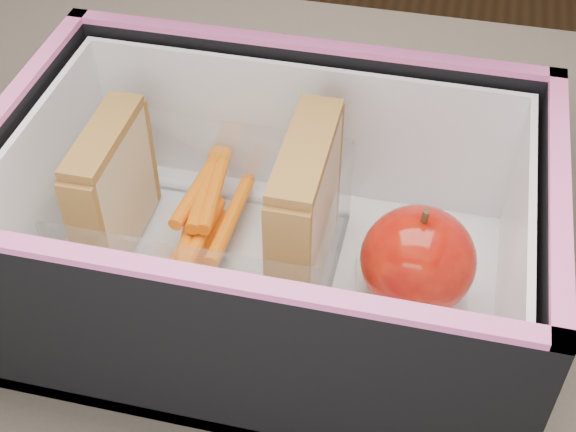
% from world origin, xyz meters
% --- Properties ---
extents(kitchen_table, '(1.20, 0.80, 0.75)m').
position_xyz_m(kitchen_table, '(0.00, 0.00, 0.66)').
color(kitchen_table, '#5F5649').
rests_on(kitchen_table, ground).
extents(lunch_bag, '(0.33, 0.36, 0.30)m').
position_xyz_m(lunch_bag, '(0.04, 0.01, 0.82)').
color(lunch_bag, black).
rests_on(lunch_bag, kitchen_table).
extents(plastic_tub, '(0.17, 0.12, 0.07)m').
position_xyz_m(plastic_tub, '(-0.00, 0.02, 0.80)').
color(plastic_tub, white).
rests_on(plastic_tub, lunch_bag).
extents(sandwich_left, '(0.02, 0.08, 0.09)m').
position_xyz_m(sandwich_left, '(-0.07, 0.02, 0.82)').
color(sandwich_left, '#D3BB89').
rests_on(sandwich_left, plastic_tub).
extents(sandwich_right, '(0.03, 0.10, 0.11)m').
position_xyz_m(sandwich_right, '(0.06, 0.02, 0.82)').
color(sandwich_right, '#D3BB89').
rests_on(sandwich_right, plastic_tub).
extents(carrot_sticks, '(0.04, 0.15, 0.03)m').
position_xyz_m(carrot_sticks, '(-0.01, 0.02, 0.78)').
color(carrot_sticks, '#F15C0E').
rests_on(carrot_sticks, plastic_tub).
extents(paper_napkin, '(0.08, 0.08, 0.01)m').
position_xyz_m(paper_napkin, '(0.13, 0.01, 0.77)').
color(paper_napkin, white).
rests_on(paper_napkin, lunch_bag).
extents(red_apple, '(0.09, 0.09, 0.08)m').
position_xyz_m(red_apple, '(0.13, 0.01, 0.81)').
color(red_apple, '#8F0005').
rests_on(red_apple, paper_napkin).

